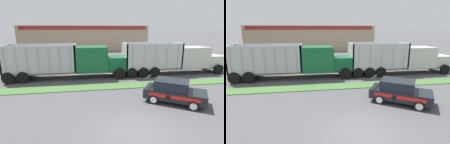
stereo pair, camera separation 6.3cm
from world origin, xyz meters
The scene contains 11 objects.
ground_plane centered at (0.00, 0.00, 0.00)m, with size 600.00×600.00×0.00m, color #515154.
grass_verge centered at (0.00, 7.22, 0.03)m, with size 120.00×1.58×0.06m, color #477538.
centre_line_2 centered at (-9.82, 12.01, 0.00)m, with size 2.40×0.14×0.01m, color yellow.
centre_line_3 centered at (-4.42, 12.01, 0.00)m, with size 2.40×0.14×0.01m, color yellow.
centre_line_4 centered at (0.98, 12.01, 0.00)m, with size 2.40×0.14×0.01m, color yellow.
centre_line_5 centered at (6.38, 12.01, 0.00)m, with size 2.40×0.14×0.01m, color yellow.
centre_line_6 centered at (11.78, 12.01, 0.00)m, with size 2.40×0.14×0.01m, color yellow.
dump_truck_mid centered at (-2.80, 10.80, 1.70)m, with size 12.56×2.85×3.62m.
dump_truck_trail centered at (8.58, 10.93, 1.62)m, with size 11.96×2.69×3.54m.
rally_car centered at (3.59, 3.23, 0.82)m, with size 4.37×3.78×1.62m.
store_building_backdrop centered at (-2.06, 37.95, 2.85)m, with size 28.64×12.10×5.70m.
Camera 1 is at (-2.46, -7.44, 5.04)m, focal length 28.00 mm.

